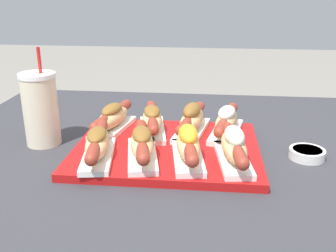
# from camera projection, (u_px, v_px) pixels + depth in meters

# --- Properties ---
(serving_tray) EXTENTS (0.42, 0.34, 0.02)m
(serving_tray) POSITION_uv_depth(u_px,v_px,m) (167.00, 149.00, 0.91)
(serving_tray) COLOR #B71414
(serving_tray) RESTS_ON patio_table
(hot_dog_0) EXTENTS (0.09, 0.22, 0.07)m
(hot_dog_0) POSITION_uv_depth(u_px,v_px,m) (97.00, 144.00, 0.83)
(hot_dog_0) COLOR white
(hot_dog_0) RESTS_ON serving_tray
(hot_dog_1) EXTENTS (0.09, 0.21, 0.07)m
(hot_dog_1) POSITION_uv_depth(u_px,v_px,m) (142.00, 144.00, 0.83)
(hot_dog_1) COLOR white
(hot_dog_1) RESTS_ON serving_tray
(hot_dog_2) EXTENTS (0.08, 0.22, 0.08)m
(hot_dog_2) POSITION_uv_depth(u_px,v_px,m) (188.00, 144.00, 0.82)
(hot_dog_2) COLOR white
(hot_dog_2) RESTS_ON serving_tray
(hot_dog_3) EXTENTS (0.08, 0.22, 0.08)m
(hot_dog_3) POSITION_uv_depth(u_px,v_px,m) (234.00, 146.00, 0.81)
(hot_dog_3) COLOR white
(hot_dog_3) RESTS_ON serving_tray
(hot_dog_4) EXTENTS (0.09, 0.21, 0.07)m
(hot_dog_4) POSITION_uv_depth(u_px,v_px,m) (112.00, 118.00, 0.99)
(hot_dog_4) COLOR white
(hot_dog_4) RESTS_ON serving_tray
(hot_dog_5) EXTENTS (0.09, 0.21, 0.07)m
(hot_dog_5) POSITION_uv_depth(u_px,v_px,m) (152.00, 120.00, 0.98)
(hot_dog_5) COLOR white
(hot_dog_5) RESTS_ON serving_tray
(hot_dog_6) EXTENTS (0.09, 0.21, 0.08)m
(hot_dog_6) POSITION_uv_depth(u_px,v_px,m) (192.00, 120.00, 0.97)
(hot_dog_6) COLOR white
(hot_dog_6) RESTS_ON serving_tray
(hot_dog_7) EXTENTS (0.10, 0.21, 0.07)m
(hot_dog_7) POSITION_uv_depth(u_px,v_px,m) (226.00, 121.00, 0.96)
(hot_dog_7) COLOR white
(hot_dog_7) RESTS_ON serving_tray
(sauce_bowl) EXTENTS (0.08, 0.08, 0.02)m
(sauce_bowl) POSITION_uv_depth(u_px,v_px,m) (307.00, 153.00, 0.88)
(sauce_bowl) COLOR silver
(sauce_bowl) RESTS_ON patio_table
(drink_cup) EXTENTS (0.09, 0.09, 0.24)m
(drink_cup) POSITION_uv_depth(u_px,v_px,m) (41.00, 109.00, 0.94)
(drink_cup) COLOR beige
(drink_cup) RESTS_ON patio_table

